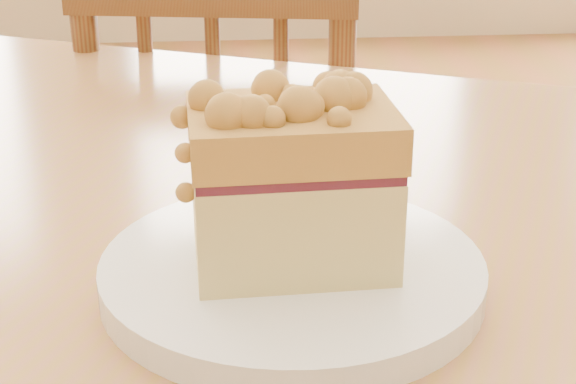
# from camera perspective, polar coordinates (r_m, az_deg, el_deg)

# --- Properties ---
(cafe_table_main) EXTENTS (1.53, 1.31, 0.75)m
(cafe_table_main) POSITION_cam_1_polar(r_m,az_deg,el_deg) (0.64, 7.75, -10.97)
(cafe_table_main) COLOR #A2693F
(cafe_table_main) RESTS_ON ground
(cafe_chair_main) EXTENTS (0.45, 0.45, 0.86)m
(cafe_chair_main) POSITION_cam_1_polar(r_m,az_deg,el_deg) (1.33, -3.53, -2.81)
(cafe_chair_main) COLOR brown
(cafe_chair_main) RESTS_ON ground
(plate) EXTENTS (0.23, 0.23, 0.02)m
(plate) POSITION_cam_1_polar(r_m,az_deg,el_deg) (0.54, 0.27, -5.32)
(plate) COLOR white
(plate) RESTS_ON cafe_table_main
(cake_slice) EXTENTS (0.13, 0.09, 0.11)m
(cake_slice) POSITION_cam_1_polar(r_m,az_deg,el_deg) (0.51, 0.07, 1.05)
(cake_slice) COLOR #DFCD7E
(cake_slice) RESTS_ON plate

